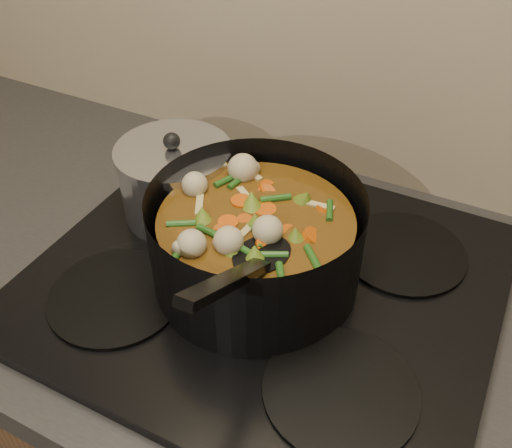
% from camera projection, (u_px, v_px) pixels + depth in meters
% --- Properties ---
extents(counter, '(2.64, 0.64, 0.91)m').
position_uv_depth(counter, '(263.00, 448.00, 1.10)').
color(counter, brown).
rests_on(counter, ground).
extents(stovetop, '(0.62, 0.54, 0.03)m').
position_uv_depth(stovetop, '(265.00, 279.00, 0.80)').
color(stovetop, black).
rests_on(stovetop, counter).
extents(stockpot, '(0.32, 0.40, 0.21)m').
position_uv_depth(stockpot, '(256.00, 243.00, 0.75)').
color(stockpot, black).
rests_on(stockpot, stovetop).
extents(saucepan, '(0.17, 0.17, 0.14)m').
position_uv_depth(saucepan, '(176.00, 181.00, 0.87)').
color(saucepan, silver).
rests_on(saucepan, stovetop).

